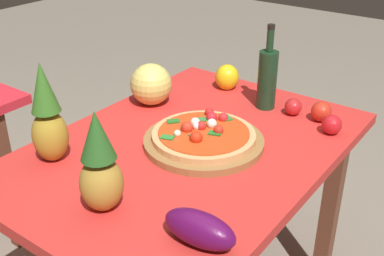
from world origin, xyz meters
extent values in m
cube|color=brown|center=(0.40, -0.40, 0.35)|extent=(0.06, 0.06, 0.69)
cube|color=brown|center=(-0.40, 0.40, 0.35)|extent=(0.06, 0.06, 0.69)
cube|color=brown|center=(0.40, 0.40, 0.35)|extent=(0.06, 0.06, 0.69)
cube|color=red|center=(0.00, 0.00, 0.71)|extent=(1.27, 0.90, 0.04)
cube|color=brown|center=(-0.20, 0.86, 0.35)|extent=(0.06, 0.06, 0.69)
cylinder|color=olive|center=(0.03, -0.04, 0.74)|extent=(0.42, 0.42, 0.02)
cylinder|color=#E6A466|center=(0.03, -0.04, 0.77)|extent=(0.36, 0.36, 0.02)
cylinder|color=#CF4419|center=(0.03, -0.04, 0.78)|extent=(0.31, 0.31, 0.00)
sphere|color=red|center=(0.12, -0.01, 0.79)|extent=(0.04, 0.04, 0.04)
sphere|color=red|center=(0.15, -0.05, 0.79)|extent=(0.04, 0.04, 0.04)
sphere|color=red|center=(0.06, -0.09, 0.79)|extent=(0.04, 0.04, 0.04)
sphere|color=red|center=(0.01, 0.01, 0.79)|extent=(0.04, 0.04, 0.04)
sphere|color=red|center=(-0.03, -0.06, 0.79)|extent=(0.04, 0.04, 0.04)
sphere|color=red|center=(0.05, -0.02, 0.79)|extent=(0.03, 0.03, 0.03)
sphere|color=red|center=(0.16, 0.02, 0.79)|extent=(0.03, 0.03, 0.03)
cube|color=#277027|center=(0.03, 0.09, 0.79)|extent=(0.05, 0.05, 0.00)
cube|color=#2E8633|center=(-0.07, 0.03, 0.79)|extent=(0.04, 0.05, 0.00)
cube|color=#386E33|center=(-0.02, -0.04, 0.79)|extent=(0.05, 0.05, 0.00)
cube|color=#298236|center=(0.17, -0.05, 0.79)|extent=(0.05, 0.05, 0.00)
cube|color=#317F3A|center=(0.10, 0.02, 0.79)|extent=(0.05, 0.05, 0.00)
cube|color=#266E23|center=(0.04, -0.08, 0.79)|extent=(0.04, 0.05, 0.00)
sphere|color=white|center=(0.08, -0.04, 0.79)|extent=(0.04, 0.04, 0.04)
sphere|color=white|center=(0.06, 0.01, 0.79)|extent=(0.03, 0.03, 0.03)
sphere|color=silver|center=(0.04, -0.01, 0.79)|extent=(0.03, 0.03, 0.03)
sphere|color=white|center=(-0.04, 0.01, 0.79)|extent=(0.02, 0.02, 0.02)
cylinder|color=#18351E|center=(0.44, -0.06, 0.85)|extent=(0.08, 0.08, 0.23)
cylinder|color=#18351E|center=(0.44, -0.06, 1.01)|extent=(0.03, 0.03, 0.09)
cylinder|color=black|center=(0.44, -0.06, 1.06)|extent=(0.03, 0.03, 0.02)
ellipsoid|color=#AD8E2A|center=(-0.34, 0.30, 0.82)|extent=(0.12, 0.12, 0.17)
cone|color=#367324|center=(-0.34, 0.30, 0.99)|extent=(0.09, 0.09, 0.16)
ellipsoid|color=#B38A33|center=(-0.42, -0.02, 0.81)|extent=(0.12, 0.12, 0.16)
cone|color=#295F22|center=(-0.42, -0.02, 0.96)|extent=(0.10, 0.10, 0.14)
sphere|color=#E0D367|center=(0.19, 0.33, 0.82)|extent=(0.17, 0.17, 0.17)
ellipsoid|color=yellow|center=(0.51, 0.17, 0.78)|extent=(0.10, 0.10, 0.11)
ellipsoid|color=#520D46|center=(-0.39, -0.33, 0.78)|extent=(0.11, 0.21, 0.09)
sphere|color=red|center=(0.45, -0.29, 0.77)|extent=(0.08, 0.08, 0.08)
sphere|color=red|center=(0.37, -0.37, 0.77)|extent=(0.07, 0.07, 0.07)
sphere|color=red|center=(0.44, -0.18, 0.77)|extent=(0.07, 0.07, 0.07)
camera|label=1|loc=(-1.16, -0.87, 1.55)|focal=44.89mm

